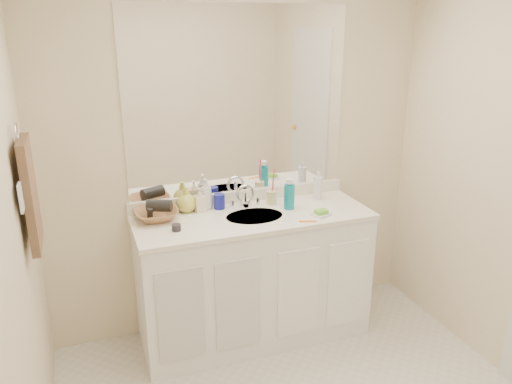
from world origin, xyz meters
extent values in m
cube|color=beige|center=(0.00, 1.30, 1.20)|extent=(2.60, 0.02, 2.40)
cube|color=beige|center=(-1.30, 0.00, 1.20)|extent=(0.02, 2.60, 2.40)
cube|color=white|center=(0.00, 1.02, 0.42)|extent=(1.50, 0.55, 0.85)
cube|color=white|center=(0.00, 1.02, 0.86)|extent=(1.52, 0.57, 0.03)
cube|color=white|center=(0.00, 1.29, 0.92)|extent=(1.52, 0.03, 0.08)
cylinder|color=silver|center=(0.00, 1.00, 0.87)|extent=(0.37, 0.37, 0.02)
cylinder|color=silver|center=(0.00, 1.18, 0.94)|extent=(0.02, 0.02, 0.11)
cube|color=white|center=(0.00, 1.29, 1.56)|extent=(1.48, 0.01, 1.20)
cylinder|color=navy|center=(-0.17, 1.21, 0.93)|extent=(0.08, 0.08, 0.10)
cylinder|color=beige|center=(0.18, 1.17, 0.93)|extent=(0.08, 0.08, 0.09)
cylinder|color=#DC3958|center=(0.19, 1.17, 1.03)|extent=(0.01, 0.04, 0.20)
cylinder|color=#0C8497|center=(0.26, 1.05, 0.96)|extent=(0.07, 0.07, 0.17)
cylinder|color=white|center=(0.52, 1.16, 0.96)|extent=(0.07, 0.07, 0.16)
cube|color=white|center=(0.40, 0.87, 0.89)|extent=(0.14, 0.13, 0.01)
cube|color=#6FC630|center=(0.40, 0.87, 0.90)|extent=(0.09, 0.07, 0.03)
cube|color=orange|center=(0.28, 0.80, 0.88)|extent=(0.11, 0.06, 0.00)
cylinder|color=#232226|center=(-0.51, 0.94, 0.90)|extent=(0.07, 0.07, 0.04)
imported|color=white|center=(-0.25, 1.24, 0.98)|extent=(0.10, 0.10, 0.20)
imported|color=#F7E5CA|center=(-0.30, 1.21, 0.96)|extent=(0.08, 0.08, 0.16)
imported|color=#CECB50|center=(-0.39, 1.23, 0.96)|extent=(0.16, 0.16, 0.16)
imported|color=#94613C|center=(-0.59, 1.16, 0.91)|extent=(0.27, 0.27, 0.07)
cylinder|color=black|center=(-0.57, 1.16, 0.97)|extent=(0.17, 0.13, 0.08)
torus|color=silver|center=(-1.27, 0.77, 1.55)|extent=(0.01, 0.11, 0.11)
cube|color=#493527|center=(-1.25, 0.77, 1.25)|extent=(0.04, 0.32, 0.55)
cube|color=white|center=(-1.27, 0.57, 1.30)|extent=(0.01, 0.08, 0.13)
camera|label=1|loc=(-1.00, -1.77, 2.05)|focal=35.00mm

